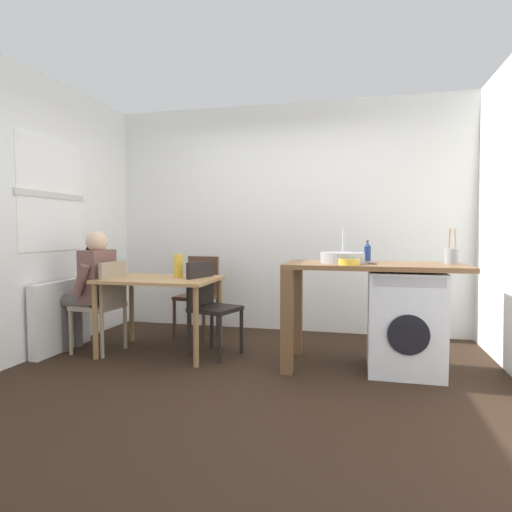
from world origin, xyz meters
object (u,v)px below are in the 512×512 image
Objects in this scene: dining_table at (160,288)px; seated_person at (90,284)px; mixing_bowl at (349,261)px; utensil_crock at (452,256)px; chair_opposite at (209,302)px; bottle_tall_green at (367,252)px; washing_machine at (405,321)px; vase at (178,266)px; chair_person_seat at (104,301)px; chair_spare_by_wall at (199,291)px.

seated_person is (-0.71, -0.09, 0.03)m from dining_table.
utensil_crock is at bearing 16.76° from mixing_bowl.
dining_table is 3.67× the size of utensil_crock.
mixing_bowl is (2.51, -0.13, 0.28)m from seated_person.
chair_opposite is 4.77× the size of bottle_tall_green.
mixing_bowl is at bearing 95.12° from chair_opposite.
utensil_crock is (0.37, 0.05, 0.56)m from washing_machine.
chair_opposite reaches higher than dining_table.
washing_machine is 2.16m from vase.
utensil_crock is 1.33× the size of vase.
chair_person_seat is 1.00× the size of chair_spare_by_wall.
vase reaches higher than chair_opposite.
chair_person_seat is 1.04m from chair_opposite.
chair_person_seat and chair_spare_by_wall have the same top height.
seated_person reaches higher than washing_machine.
utensil_crock reaches higher than chair_person_seat.
vase reaches higher than dining_table.
dining_table is 0.71m from seated_person.
washing_machine is at bearing -3.39° from vase.
chair_opposite is 3.00× the size of utensil_crock.
chair_spare_by_wall is 3.98× the size of vase.
dining_table is 0.50m from chair_opposite.
mixing_bowl is 0.87m from utensil_crock.
chair_spare_by_wall is at bearing 159.69° from washing_machine.
chair_opposite is at bearing -4.76° from vase.
bottle_tall_green is 1.08× the size of mixing_bowl.
utensil_crock is at bearing 8.10° from washing_machine.
mixing_bowl is 0.77× the size of vase.
chair_spare_by_wall is 5.14× the size of mixing_bowl.
washing_machine is at bearing -84.10° from seated_person.
chair_spare_by_wall is 1.20m from seated_person.
mixing_bowl is (-0.15, -0.48, -0.06)m from bottle_tall_green.
chair_opposite reaches higher than washing_machine.
utensil_crock is (0.83, 0.25, 0.04)m from mixing_bowl.
mixing_bowl is at bearing 155.45° from chair_spare_by_wall.
vase is (0.70, 0.21, 0.35)m from chair_person_seat.
mixing_bowl reaches higher than dining_table.
vase is (-2.12, 0.13, 0.42)m from washing_machine.
chair_person_seat is 1.10m from chair_spare_by_wall.
chair_person_seat is at bearing -177.61° from utensil_crock.
chair_spare_by_wall is 1.05× the size of washing_machine.
dining_table is 0.28m from vase.
chair_spare_by_wall is at bearing 149.56° from mixing_bowl.
vase is at bearing -72.70° from seated_person.
vase is (-1.65, 0.32, -0.09)m from mixing_bowl.
dining_table is at bearing 179.36° from washing_machine.
bottle_tall_green reaches higher than vase.
bottle_tall_green is at bearing 170.26° from chair_spare_by_wall.
mixing_bowl is at bearing -7.05° from dining_table.
mixing_bowl reaches higher than chair_opposite.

